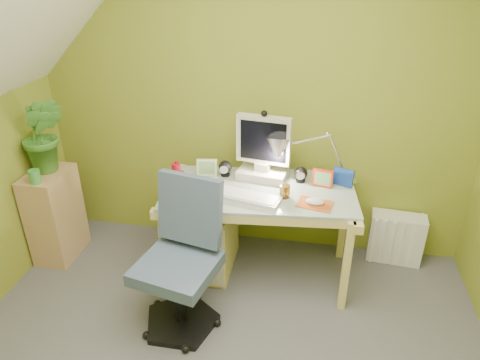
% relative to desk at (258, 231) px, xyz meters
% --- Properties ---
extents(wall_back, '(3.20, 0.01, 2.40)m').
position_rel_desk_xyz_m(wall_back, '(-0.10, 0.42, 0.85)').
color(wall_back, olive).
rests_on(wall_back, floor).
extents(desk, '(1.36, 0.77, 0.70)m').
position_rel_desk_xyz_m(desk, '(0.00, 0.00, 0.00)').
color(desk, '#D6C270').
rests_on(desk, floor).
extents(monitor, '(0.39, 0.26, 0.50)m').
position_rel_desk_xyz_m(monitor, '(-0.00, 0.18, 0.60)').
color(monitor, beige).
rests_on(monitor, desk).
extents(speaker_left, '(0.11, 0.11, 0.11)m').
position_rel_desk_xyz_m(speaker_left, '(-0.27, 0.16, 0.41)').
color(speaker_left, black).
rests_on(speaker_left, desk).
extents(speaker_right, '(0.11, 0.11, 0.11)m').
position_rel_desk_xyz_m(speaker_right, '(0.27, 0.16, 0.40)').
color(speaker_right, black).
rests_on(speaker_right, desk).
extents(keyboard, '(0.50, 0.26, 0.02)m').
position_rel_desk_xyz_m(keyboard, '(-0.08, -0.14, 0.36)').
color(keyboard, silver).
rests_on(keyboard, desk).
extents(mousepad, '(0.25, 0.20, 0.01)m').
position_rel_desk_xyz_m(mousepad, '(0.38, -0.14, 0.35)').
color(mousepad, '#B7531C').
rests_on(mousepad, desk).
extents(mouse, '(0.13, 0.09, 0.04)m').
position_rel_desk_xyz_m(mouse, '(0.38, -0.14, 0.37)').
color(mouse, white).
rests_on(mouse, mousepad).
extents(amber_tumbler, '(0.08, 0.08, 0.09)m').
position_rel_desk_xyz_m(amber_tumbler, '(0.18, -0.08, 0.39)').
color(amber_tumbler, brown).
rests_on(amber_tumbler, desk).
extents(candle_cluster, '(0.19, 0.17, 0.12)m').
position_rel_desk_xyz_m(candle_cluster, '(-0.60, 0.01, 0.41)').
color(candle_cluster, '#AB0E1D').
rests_on(candle_cluster, desk).
extents(photo_frame_red, '(0.14, 0.05, 0.12)m').
position_rel_desk_xyz_m(photo_frame_red, '(0.42, 0.12, 0.41)').
color(photo_frame_red, '#B73513').
rests_on(photo_frame_red, desk).
extents(photo_frame_blue, '(0.14, 0.08, 0.12)m').
position_rel_desk_xyz_m(photo_frame_blue, '(0.56, 0.16, 0.41)').
color(photo_frame_blue, '#163B9B').
rests_on(photo_frame_blue, desk).
extents(photo_frame_green, '(0.15, 0.04, 0.12)m').
position_rel_desk_xyz_m(photo_frame_green, '(-0.40, 0.14, 0.41)').
color(photo_frame_green, '#C0DA96').
rests_on(photo_frame_green, desk).
extents(desk_lamp, '(0.52, 0.23, 0.56)m').
position_rel_desk_xyz_m(desk_lamp, '(0.45, 0.18, 0.63)').
color(desk_lamp, '#ACABAF').
rests_on(desk_lamp, desk).
extents(side_ledge, '(0.26, 0.41, 0.71)m').
position_rel_desk_xyz_m(side_ledge, '(-1.55, -0.06, 0.01)').
color(side_ledge, tan).
rests_on(side_ledge, floor).
extents(potted_plant, '(0.36, 0.31, 0.56)m').
position_rel_desk_xyz_m(potted_plant, '(-1.54, -0.01, 0.64)').
color(potted_plant, '#3D7A28').
rests_on(potted_plant, side_ledge).
extents(green_cup, '(0.08, 0.08, 0.10)m').
position_rel_desk_xyz_m(green_cup, '(-1.53, -0.21, 0.41)').
color(green_cup, green).
rests_on(green_cup, side_ledge).
extents(task_chair, '(0.61, 0.61, 0.93)m').
position_rel_desk_xyz_m(task_chair, '(-0.41, -0.62, 0.11)').
color(task_chair, '#42536C').
rests_on(task_chair, floor).
extents(radiator, '(0.41, 0.19, 0.39)m').
position_rel_desk_xyz_m(radiator, '(1.02, 0.32, -0.15)').
color(radiator, silver).
rests_on(radiator, floor).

